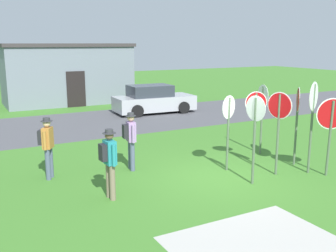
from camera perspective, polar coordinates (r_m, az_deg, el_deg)
The scene contains 16 objects.
ground_plane at distance 11.31m, azimuth 7.56°, elevation -7.36°, with size 80.00×80.00×0.00m, color #3D7528.
street_asphalt at distance 19.19m, azimuth -8.63°, elevation 0.68°, with size 60.00×6.40×0.01m, color #4C4C51.
concrete_path at distance 7.90m, azimuth 12.87°, elevation -16.49°, with size 3.20×2.40×0.01m, color #ADAAA3.
building_background at distance 25.47m, azimuth -14.41°, elevation 7.41°, with size 7.74×3.80×3.69m.
parked_car_on_street at distance 21.27m, azimuth -2.16°, elevation 3.78°, with size 4.40×2.21×1.51m.
stop_sign_rear_left at distance 12.57m, azimuth 18.27°, elevation 1.92°, with size 0.51×0.58×2.43m.
stop_sign_tallest at distance 11.86m, azimuth 20.26°, elevation 2.10°, with size 0.74×0.37×2.67m.
stop_sign_leaning_right at distance 11.81m, azimuth 22.62°, elevation 0.44°, with size 0.82×0.41×2.25m.
stop_sign_leaning_left at distance 12.21m, azimuth 12.59°, elevation 1.43°, with size 0.63×0.27×2.30m.
stop_sign_rear_right at distance 11.54m, azimuth 8.76°, elevation 0.81°, with size 0.64×0.27×2.25m.
stop_sign_nearest at distance 11.44m, azimuth 15.80°, elevation 1.02°, with size 0.22×0.74×2.40m.
stop_sign_center_cluster at distance 13.55m, azimuth 13.55°, elevation 2.65°, with size 0.18×0.69×2.37m.
stop_sign_far_back at distance 10.52m, azimuth 12.52°, elevation 0.12°, with size 0.08×0.68×2.40m.
person_holding_notes at distance 11.32m, azimuth -17.15°, elevation -2.44°, with size 0.46×0.50×1.74m.
person_on_left at distance 9.52m, azimuth -8.55°, elevation -4.75°, with size 0.40×0.57×1.74m.
person_in_blue at distance 11.61m, azimuth -5.49°, elevation -1.60°, with size 0.41×0.57×1.74m.
Camera 1 is at (-6.34, -8.59, 3.73)m, focal length 41.94 mm.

